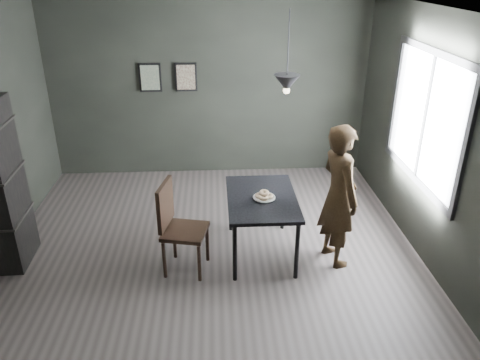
{
  "coord_description": "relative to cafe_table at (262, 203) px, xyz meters",
  "views": [
    {
      "loc": [
        0.07,
        -4.79,
        3.22
      ],
      "look_at": [
        0.35,
        0.05,
        0.95
      ],
      "focal_mm": 35.0,
      "sensor_mm": 36.0,
      "label": 1
    }
  ],
  "objects": [
    {
      "name": "ground",
      "position": [
        -0.6,
        0.0,
        -0.67
      ],
      "size": [
        5.0,
        5.0,
        0.0
      ],
      "primitive_type": "plane",
      "color": "#3A3432",
      "rests_on": "ground"
    },
    {
      "name": "back_wall",
      "position": [
        -0.6,
        2.5,
        0.73
      ],
      "size": [
        5.0,
        0.1,
        2.8
      ],
      "primitive_type": "cube",
      "color": "black",
      "rests_on": "ground"
    },
    {
      "name": "ceiling",
      "position": [
        -0.6,
        0.0,
        2.13
      ],
      "size": [
        5.0,
        5.0,
        0.02
      ],
      "color": "silver",
      "rests_on": "ground"
    },
    {
      "name": "window_assembly",
      "position": [
        1.87,
        0.2,
        0.93
      ],
      "size": [
        0.04,
        1.96,
        1.56
      ],
      "color": "white",
      "rests_on": "ground"
    },
    {
      "name": "cafe_table",
      "position": [
        0.0,
        0.0,
        0.0
      ],
      "size": [
        0.8,
        1.2,
        0.75
      ],
      "color": "black",
      "rests_on": "ground"
    },
    {
      "name": "white_plate",
      "position": [
        0.02,
        -0.04,
        0.08
      ],
      "size": [
        0.23,
        0.23,
        0.01
      ],
      "primitive_type": "cylinder",
      "color": "white",
      "rests_on": "cafe_table"
    },
    {
      "name": "donut_pile",
      "position": [
        0.02,
        -0.04,
        0.12
      ],
      "size": [
        0.21,
        0.21,
        0.09
      ],
      "rotation": [
        0.0,
        0.0,
        -0.18
      ],
      "color": "#FCE8C4",
      "rests_on": "white_plate"
    },
    {
      "name": "woman",
      "position": [
        0.85,
        -0.19,
        0.17
      ],
      "size": [
        0.56,
        0.7,
        1.68
      ],
      "primitive_type": "imported",
      "rotation": [
        0.0,
        0.0,
        1.85
      ],
      "color": "black",
      "rests_on": "ground"
    },
    {
      "name": "wood_chair",
      "position": [
        -0.97,
        -0.28,
        -0.06
      ],
      "size": [
        0.55,
        0.55,
        1.07
      ],
      "rotation": [
        0.0,
        0.0,
        -0.22
      ],
      "color": "black",
      "rests_on": "ground"
    },
    {
      "name": "pendant_lamp",
      "position": [
        0.25,
        0.1,
        1.38
      ],
      "size": [
        0.28,
        0.28,
        0.86
      ],
      "color": "black",
      "rests_on": "ground"
    },
    {
      "name": "framed_print_left",
      "position": [
        -1.5,
        2.47,
        0.93
      ],
      "size": [
        0.34,
        0.04,
        0.44
      ],
      "color": "black",
      "rests_on": "ground"
    },
    {
      "name": "framed_print_right",
      "position": [
        -0.95,
        2.47,
        0.93
      ],
      "size": [
        0.34,
        0.04,
        0.44
      ],
      "color": "black",
      "rests_on": "ground"
    }
  ]
}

